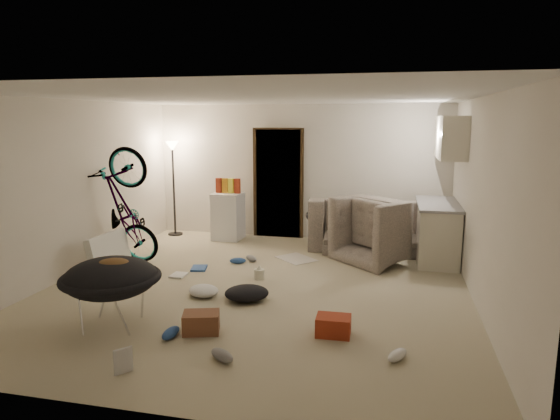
% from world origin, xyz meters
% --- Properties ---
extents(floor, '(5.50, 6.00, 0.02)m').
position_xyz_m(floor, '(0.00, 0.00, -0.01)').
color(floor, '#B4AA8A').
rests_on(floor, ground).
extents(ceiling, '(5.50, 6.00, 0.02)m').
position_xyz_m(ceiling, '(0.00, 0.00, 2.51)').
color(ceiling, white).
rests_on(ceiling, wall_back).
extents(wall_back, '(5.50, 0.02, 2.50)m').
position_xyz_m(wall_back, '(0.00, 3.01, 1.25)').
color(wall_back, silver).
rests_on(wall_back, floor).
extents(wall_front, '(5.50, 0.02, 2.50)m').
position_xyz_m(wall_front, '(0.00, -3.01, 1.25)').
color(wall_front, silver).
rests_on(wall_front, floor).
extents(wall_left, '(0.02, 6.00, 2.50)m').
position_xyz_m(wall_left, '(-2.76, 0.00, 1.25)').
color(wall_left, silver).
rests_on(wall_left, floor).
extents(wall_right, '(0.02, 6.00, 2.50)m').
position_xyz_m(wall_right, '(2.76, 0.00, 1.25)').
color(wall_right, silver).
rests_on(wall_right, floor).
extents(doorway, '(0.85, 0.10, 2.04)m').
position_xyz_m(doorway, '(-0.40, 2.97, 1.02)').
color(doorway, black).
rests_on(doorway, floor).
extents(door_trim, '(0.97, 0.04, 2.10)m').
position_xyz_m(door_trim, '(-0.40, 2.94, 1.02)').
color(door_trim, '#312111').
rests_on(door_trim, floor).
extents(floor_lamp, '(0.28, 0.28, 1.81)m').
position_xyz_m(floor_lamp, '(-2.40, 2.65, 1.31)').
color(floor_lamp, black).
rests_on(floor_lamp, floor).
extents(kitchen_counter, '(0.60, 1.50, 0.88)m').
position_xyz_m(kitchen_counter, '(2.43, 2.00, 0.44)').
color(kitchen_counter, beige).
rests_on(kitchen_counter, floor).
extents(counter_top, '(0.64, 1.54, 0.04)m').
position_xyz_m(counter_top, '(2.43, 2.00, 0.90)').
color(counter_top, gray).
rests_on(counter_top, kitchen_counter).
extents(kitchen_uppers, '(0.38, 1.40, 0.65)m').
position_xyz_m(kitchen_uppers, '(2.56, 2.00, 1.95)').
color(kitchen_uppers, beige).
rests_on(kitchen_uppers, wall_right).
extents(sofa, '(2.32, 1.03, 0.66)m').
position_xyz_m(sofa, '(1.45, 2.45, 0.33)').
color(sofa, '#333A34').
rests_on(sofa, floor).
extents(armchair, '(1.52, 1.52, 0.75)m').
position_xyz_m(armchair, '(1.64, 1.81, 0.37)').
color(armchair, '#333A34').
rests_on(armchair, floor).
extents(bicycle, '(1.90, 0.90, 1.07)m').
position_xyz_m(bicycle, '(-2.30, 0.66, 0.49)').
color(bicycle, black).
rests_on(bicycle, floor).
extents(book_asset, '(0.29, 0.29, 0.02)m').
position_xyz_m(book_asset, '(-0.60, -2.55, 0.01)').
color(book_asset, maroon).
rests_on(book_asset, floor).
extents(mini_fridge, '(0.53, 0.53, 0.88)m').
position_xyz_m(mini_fridge, '(-1.27, 2.55, 0.44)').
color(mini_fridge, white).
rests_on(mini_fridge, floor).
extents(snack_box_0, '(0.10, 0.08, 0.30)m').
position_xyz_m(snack_box_0, '(-1.44, 2.55, 1.00)').
color(snack_box_0, maroon).
rests_on(snack_box_0, mini_fridge).
extents(snack_box_1, '(0.11, 0.09, 0.30)m').
position_xyz_m(snack_box_1, '(-1.32, 2.55, 1.00)').
color(snack_box_1, '#BF7C17').
rests_on(snack_box_1, mini_fridge).
extents(snack_box_2, '(0.11, 0.08, 0.30)m').
position_xyz_m(snack_box_2, '(-1.20, 2.55, 1.00)').
color(snack_box_2, yellow).
rests_on(snack_box_2, mini_fridge).
extents(snack_box_3, '(0.11, 0.09, 0.30)m').
position_xyz_m(snack_box_3, '(-1.08, 2.55, 1.00)').
color(snack_box_3, maroon).
rests_on(snack_box_3, mini_fridge).
extents(saucer_chair, '(1.07, 1.07, 0.76)m').
position_xyz_m(saucer_chair, '(-1.19, -1.58, 0.45)').
color(saucer_chair, silver).
rests_on(saucer_chair, floor).
extents(hoodie, '(0.61, 0.57, 0.22)m').
position_xyz_m(hoodie, '(-1.14, -1.61, 0.66)').
color(hoodie, brown).
rests_on(hoodie, saucer_chair).
extents(sofa_drape, '(0.57, 0.48, 0.28)m').
position_xyz_m(sofa_drape, '(0.50, 2.45, 0.54)').
color(sofa_drape, black).
rests_on(sofa_drape, sofa).
extents(tv_box, '(0.25, 0.89, 0.59)m').
position_xyz_m(tv_box, '(-2.30, 0.17, 0.29)').
color(tv_box, silver).
rests_on(tv_box, floor).
extents(drink_case_a, '(0.44, 0.37, 0.22)m').
position_xyz_m(drink_case_a, '(-0.20, -1.51, 0.11)').
color(drink_case_a, brown).
rests_on(drink_case_a, floor).
extents(drink_case_b, '(0.36, 0.27, 0.21)m').
position_xyz_m(drink_case_b, '(1.17, -1.27, 0.10)').
color(drink_case_b, maroon).
rests_on(drink_case_b, floor).
extents(juicer, '(0.14, 0.14, 0.21)m').
position_xyz_m(juicer, '(-0.07, 0.34, 0.08)').
color(juicer, beige).
rests_on(juicer, floor).
extents(newspaper, '(0.76, 0.75, 0.01)m').
position_xyz_m(newspaper, '(0.24, 1.49, 0.00)').
color(newspaper, beige).
rests_on(newspaper, floor).
extents(book_blue, '(0.28, 0.34, 0.03)m').
position_xyz_m(book_blue, '(-1.08, 0.61, 0.01)').
color(book_blue, '#2A4F98').
rests_on(book_blue, floor).
extents(book_white, '(0.21, 0.27, 0.02)m').
position_xyz_m(book_white, '(-1.24, 0.23, 0.01)').
color(book_white, silver).
rests_on(book_white, floor).
extents(shoe_0, '(0.28, 0.17, 0.10)m').
position_xyz_m(shoe_0, '(-0.60, 1.01, 0.05)').
color(shoe_0, '#2A4F98').
rests_on(shoe_0, floor).
extents(shoe_1, '(0.27, 0.26, 0.10)m').
position_xyz_m(shoe_1, '(-0.43, 1.18, 0.05)').
color(shoe_1, slate).
rests_on(shoe_1, floor).
extents(shoe_2, '(0.15, 0.30, 0.11)m').
position_xyz_m(shoe_2, '(-0.46, -1.71, 0.05)').
color(shoe_2, '#2A4F98').
rests_on(shoe_2, floor).
extents(shoe_3, '(0.31, 0.26, 0.11)m').
position_xyz_m(shoe_3, '(0.23, -2.07, 0.05)').
color(shoe_3, slate).
rests_on(shoe_3, floor).
extents(shoe_4, '(0.24, 0.30, 0.10)m').
position_xyz_m(shoe_4, '(1.82, -1.69, 0.05)').
color(shoe_4, white).
rests_on(shoe_4, floor).
extents(clothes_lump_a, '(0.69, 0.64, 0.18)m').
position_xyz_m(clothes_lump_a, '(-0.01, -0.48, 0.09)').
color(clothes_lump_a, black).
rests_on(clothes_lump_a, floor).
extents(clothes_lump_c, '(0.55, 0.54, 0.13)m').
position_xyz_m(clothes_lump_c, '(-0.59, -0.46, 0.07)').
color(clothes_lump_c, silver).
rests_on(clothes_lump_c, floor).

